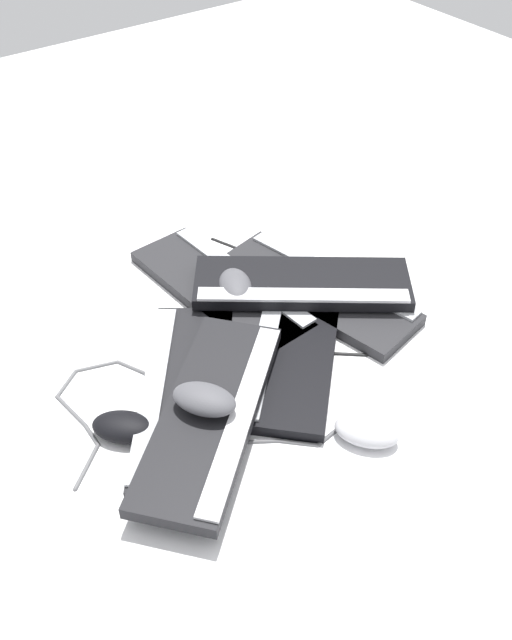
{
  "coord_description": "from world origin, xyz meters",
  "views": [
    {
      "loc": [
        0.88,
        -0.67,
        0.96
      ],
      "look_at": [
        0.04,
        -0.06,
        0.03
      ],
      "focal_mm": 40.0,
      "sensor_mm": 36.0,
      "label": 1
    }
  ],
  "objects_px": {
    "keyboard_1": "(317,290)",
    "mouse_1": "(204,399)",
    "mouse_0": "(235,286)",
    "mouse_2": "(124,427)",
    "keyboard_3": "(184,393)",
    "keyboard_5": "(302,284)",
    "keyboard_2": "(220,290)",
    "keyboard_0": "(294,345)",
    "mouse_3": "(367,431)",
    "keyboard_4": "(212,413)"
  },
  "relations": [
    {
      "from": "keyboard_1",
      "to": "mouse_3",
      "type": "distance_m",
      "value": 0.39
    },
    {
      "from": "keyboard_5",
      "to": "keyboard_3",
      "type": "bearing_deg",
      "value": -74.96
    },
    {
      "from": "keyboard_2",
      "to": "keyboard_5",
      "type": "relative_size",
      "value": 1.02
    },
    {
      "from": "keyboard_3",
      "to": "keyboard_5",
      "type": "relative_size",
      "value": 1.0
    },
    {
      "from": "keyboard_0",
      "to": "mouse_3",
      "type": "bearing_deg",
      "value": -8.03
    },
    {
      "from": "keyboard_2",
      "to": "mouse_3",
      "type": "height_order",
      "value": "mouse_3"
    },
    {
      "from": "mouse_0",
      "to": "keyboard_3",
      "type": "bearing_deg",
      "value": 150.6
    },
    {
      "from": "keyboard_0",
      "to": "mouse_1",
      "type": "bearing_deg",
      "value": -74.24
    },
    {
      "from": "keyboard_2",
      "to": "mouse_3",
      "type": "xyz_separation_m",
      "value": [
        0.46,
        -0.01,
        0.01
      ]
    },
    {
      "from": "keyboard_1",
      "to": "keyboard_2",
      "type": "bearing_deg",
      "value": -126.08
    },
    {
      "from": "keyboard_2",
      "to": "keyboard_4",
      "type": "height_order",
      "value": "keyboard_4"
    },
    {
      "from": "keyboard_1",
      "to": "keyboard_3",
      "type": "height_order",
      "value": "same"
    },
    {
      "from": "keyboard_5",
      "to": "mouse_2",
      "type": "distance_m",
      "value": 0.48
    },
    {
      "from": "keyboard_0",
      "to": "mouse_2",
      "type": "xyz_separation_m",
      "value": [
        -0.01,
        -0.36,
        0.01
      ]
    },
    {
      "from": "keyboard_5",
      "to": "mouse_0",
      "type": "xyz_separation_m",
      "value": [
        -0.07,
        -0.12,
        0.01
      ]
    },
    {
      "from": "keyboard_1",
      "to": "keyboard_5",
      "type": "relative_size",
      "value": 1.04
    },
    {
      "from": "keyboard_0",
      "to": "mouse_0",
      "type": "height_order",
      "value": "mouse_0"
    },
    {
      "from": "keyboard_1",
      "to": "mouse_3",
      "type": "height_order",
      "value": "mouse_3"
    },
    {
      "from": "mouse_0",
      "to": "mouse_2",
      "type": "distance_m",
      "value": 0.39
    },
    {
      "from": "keyboard_0",
      "to": "keyboard_3",
      "type": "relative_size",
      "value": 0.95
    },
    {
      "from": "keyboard_0",
      "to": "mouse_0",
      "type": "bearing_deg",
      "value": -175.24
    },
    {
      "from": "mouse_1",
      "to": "mouse_3",
      "type": "bearing_deg",
      "value": -163.58
    },
    {
      "from": "keyboard_5",
      "to": "mouse_2",
      "type": "relative_size",
      "value": 4.02
    },
    {
      "from": "keyboard_5",
      "to": "mouse_0",
      "type": "bearing_deg",
      "value": -119.48
    },
    {
      "from": "keyboard_2",
      "to": "mouse_3",
      "type": "distance_m",
      "value": 0.46
    },
    {
      "from": "keyboard_0",
      "to": "mouse_3",
      "type": "distance_m",
      "value": 0.24
    },
    {
      "from": "keyboard_1",
      "to": "mouse_0",
      "type": "relative_size",
      "value": 4.2
    },
    {
      "from": "mouse_0",
      "to": "keyboard_1",
      "type": "bearing_deg",
      "value": -90.49
    },
    {
      "from": "keyboard_4",
      "to": "keyboard_5",
      "type": "bearing_deg",
      "value": 118.21
    },
    {
      "from": "mouse_1",
      "to": "mouse_3",
      "type": "xyz_separation_m",
      "value": [
        0.17,
        0.21,
        -0.06
      ]
    },
    {
      "from": "mouse_2",
      "to": "mouse_3",
      "type": "height_order",
      "value": "same"
    },
    {
      "from": "keyboard_2",
      "to": "mouse_2",
      "type": "height_order",
      "value": "mouse_2"
    },
    {
      "from": "keyboard_1",
      "to": "keyboard_4",
      "type": "height_order",
      "value": "keyboard_4"
    },
    {
      "from": "mouse_2",
      "to": "keyboard_2",
      "type": "bearing_deg",
      "value": 77.23
    },
    {
      "from": "keyboard_2",
      "to": "keyboard_3",
      "type": "xyz_separation_m",
      "value": [
        0.2,
        -0.21,
        0.0
      ]
    },
    {
      "from": "keyboard_1",
      "to": "keyboard_5",
      "type": "xyz_separation_m",
      "value": [
        -0.01,
        -0.04,
        0.03
      ]
    },
    {
      "from": "keyboard_5",
      "to": "mouse_2",
      "type": "bearing_deg",
      "value": -77.58
    },
    {
      "from": "mouse_0",
      "to": "mouse_2",
      "type": "relative_size",
      "value": 1.0
    },
    {
      "from": "mouse_3",
      "to": "keyboard_1",
      "type": "bearing_deg",
      "value": -64.67
    },
    {
      "from": "keyboard_3",
      "to": "keyboard_4",
      "type": "relative_size",
      "value": 1.02
    },
    {
      "from": "keyboard_0",
      "to": "keyboard_2",
      "type": "height_order",
      "value": "same"
    },
    {
      "from": "keyboard_3",
      "to": "keyboard_2",
      "type": "bearing_deg",
      "value": 133.67
    },
    {
      "from": "keyboard_2",
      "to": "mouse_1",
      "type": "relative_size",
      "value": 4.1
    },
    {
      "from": "keyboard_4",
      "to": "mouse_0",
      "type": "xyz_separation_m",
      "value": [
        -0.25,
        0.22,
        0.01
      ]
    },
    {
      "from": "keyboard_1",
      "to": "mouse_1",
      "type": "xyz_separation_m",
      "value": [
        0.17,
        -0.38,
        0.07
      ]
    },
    {
      "from": "keyboard_3",
      "to": "mouse_0",
      "type": "bearing_deg",
      "value": 125.64
    },
    {
      "from": "keyboard_1",
      "to": "mouse_0",
      "type": "bearing_deg",
      "value": -115.46
    },
    {
      "from": "mouse_2",
      "to": "keyboard_0",
      "type": "bearing_deg",
      "value": 43.97
    },
    {
      "from": "keyboard_2",
      "to": "mouse_1",
      "type": "bearing_deg",
      "value": -37.39
    },
    {
      "from": "keyboard_2",
      "to": "keyboard_5",
      "type": "distance_m",
      "value": 0.17
    }
  ]
}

